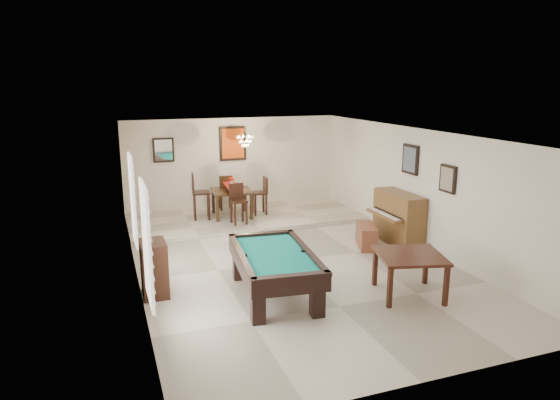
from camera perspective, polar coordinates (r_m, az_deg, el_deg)
ground_plane at (r=10.28m, az=1.14°, el=-7.04°), size 6.00×9.00×0.02m
wall_back at (r=14.11m, az=-5.40°, el=4.06°), size 6.00×0.04×2.60m
wall_front at (r=6.11m, az=16.68°, el=-9.13°), size 6.00×0.04×2.60m
wall_left at (r=9.28m, az=-16.38°, el=-1.37°), size 0.04×9.00×2.60m
wall_right at (r=11.30m, az=15.53°, el=1.28°), size 0.04×9.00×2.60m
ceiling at (r=9.68m, az=1.22°, el=7.59°), size 6.00×9.00×0.04m
dining_step at (r=13.20m, az=-3.91°, el=-2.09°), size 6.00×2.50×0.12m
window_left_front at (r=7.15m, az=-15.00°, el=-4.85°), size 0.06×1.00×1.70m
window_left_rear at (r=9.84m, az=-16.48°, el=0.05°), size 0.06×1.00×1.70m
pool_table at (r=8.57m, az=-0.62°, el=-8.56°), size 1.46×2.38×0.75m
square_table at (r=8.88m, az=14.52°, el=-8.26°), size 1.32×1.32×0.74m
upright_piano at (r=11.47m, az=12.82°, el=-2.09°), size 0.78×1.39×1.16m
piano_bench at (r=11.22m, az=9.84°, el=-4.07°), size 0.63×0.95×0.49m
apothecary_chest at (r=8.84m, az=-14.19°, el=-7.59°), size 0.42×0.63×0.95m
dining_table at (r=13.10m, az=-5.53°, el=-0.10°), size 1.09×1.09×0.82m
flower_vase at (r=12.98m, az=-5.59°, el=2.16°), size 0.14×0.14×0.23m
dining_chair_south at (r=12.36m, az=-4.74°, el=-0.49°), size 0.40×0.40×1.00m
dining_chair_north at (r=13.82m, az=-6.28°, el=0.91°), size 0.38×0.38×0.97m
dining_chair_west at (r=12.91m, az=-9.00°, el=0.43°), size 0.50×0.50×1.20m
dining_chair_east at (r=13.24m, az=-2.38°, el=0.50°), size 0.39×0.39×1.00m
chandelier at (r=12.74m, az=-4.00°, el=7.17°), size 0.44×0.44×0.60m
back_painting at (r=13.99m, az=-5.41°, el=6.46°), size 0.75×0.06×0.95m
back_mirror at (r=13.65m, az=-13.18°, el=5.57°), size 0.55×0.06×0.65m
right_picture_upper at (r=11.42m, az=14.69°, el=4.51°), size 0.06×0.55×0.65m
right_picture_lower at (r=10.42m, az=18.64°, el=2.30°), size 0.06×0.45×0.55m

